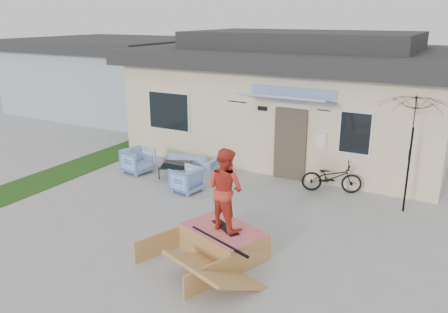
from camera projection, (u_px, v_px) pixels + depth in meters
The scene contains 13 objects.
ground at pixel (173, 232), 10.11m from camera, with size 90.00×90.00×0.00m, color #9C9C9C.
grass_strip at pixel (72, 170), 14.18m from camera, with size 1.40×8.00×0.01m, color #1B3E12.
house at pixel (300, 93), 16.24m from camera, with size 10.80×8.49×4.10m.
neighbor_house at pixel (113, 74), 22.78m from camera, with size 8.60×7.60×3.50m.
loveseat at pixel (191, 158), 14.27m from camera, with size 1.64×0.48×0.64m, color blue.
armchair_left at pixel (138, 160), 13.83m from camera, with size 0.79×0.74×0.81m, color blue.
armchair_right at pixel (187, 178), 12.34m from camera, with size 0.72×0.68×0.74m, color blue.
coffee_table at pixel (177, 171), 13.43m from camera, with size 0.83×0.83×0.41m, color black.
bicycle at pixel (332, 174), 12.26m from camera, with size 0.56×1.59×1.02m, color black.
patio_umbrella at pixel (412, 142), 10.67m from camera, with size 2.06×1.96×2.20m.
skate_ramp at pixel (223, 241), 9.15m from camera, with size 1.57×2.10×0.52m, color #B07C41, non-canonical shape.
skateboard at pixel (225, 227), 9.10m from camera, with size 0.81×0.20×0.05m, color black.
skater at pixel (225, 187), 8.85m from camera, with size 0.80×0.62×1.64m, color red.
Camera 1 is at (5.40, -7.50, 4.58)m, focal length 36.74 mm.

